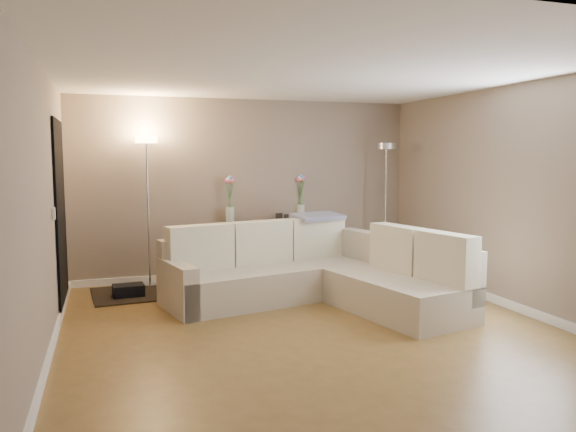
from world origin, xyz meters
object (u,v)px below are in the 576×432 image
object	(u,v)px
sectional_sofa	(315,273)
floor_lamp_unlit	(386,182)
console_table	(261,246)
floor_lamp_lit	(147,181)

from	to	relation	value
sectional_sofa	floor_lamp_unlit	xyz separation A→B (m)	(1.57, 1.19, 1.04)
sectional_sofa	floor_lamp_unlit	bearing A→B (deg)	37.24
console_table	floor_lamp_lit	world-z (taller)	floor_lamp_lit
floor_lamp_unlit	console_table	bearing A→B (deg)	167.15
console_table	floor_lamp_unlit	xyz separation A→B (m)	(1.82, -0.42, 0.93)
floor_lamp_lit	console_table	bearing A→B (deg)	4.57
floor_lamp_lit	floor_lamp_unlit	bearing A→B (deg)	-4.74
sectional_sofa	console_table	size ratio (longest dim) A/B	2.38
sectional_sofa	floor_lamp_lit	bearing A→B (deg)	141.66
sectional_sofa	console_table	xyz separation A→B (m)	(-0.25, 1.61, 0.10)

